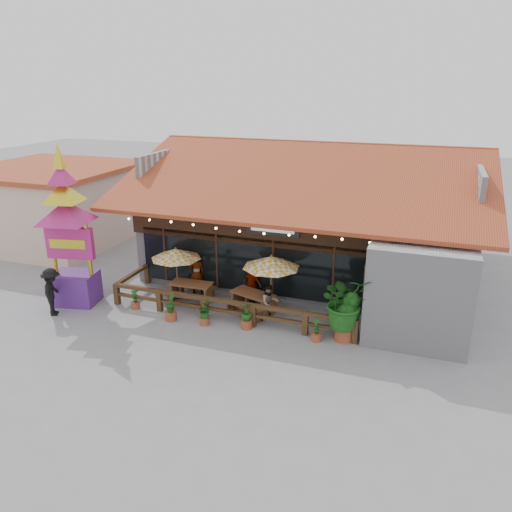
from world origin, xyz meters
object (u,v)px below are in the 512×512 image
at_px(picnic_table_right, 253,299).
at_px(pedestrian, 52,292).
at_px(umbrella_right, 271,262).
at_px(tropical_plant, 346,303).
at_px(umbrella_left, 176,254).
at_px(picnic_table_left, 191,289).
at_px(thai_sign_tower, 66,216).

xyz_separation_m(picnic_table_right, pedestrian, (-7.34, -2.78, 0.40)).
relative_size(umbrella_right, pedestrian, 1.43).
height_order(tropical_plant, pedestrian, tropical_plant).
distance_m(umbrella_left, picnic_table_left, 1.60).
bearing_deg(picnic_table_right, picnic_table_left, 177.28).
bearing_deg(thai_sign_tower, umbrella_right, 13.27).
xyz_separation_m(umbrella_left, thai_sign_tower, (-3.74, -1.88, 1.76)).
relative_size(umbrella_left, umbrella_right, 0.93).
bearing_deg(umbrella_left, picnic_table_left, -14.82).
height_order(umbrella_left, thai_sign_tower, thai_sign_tower).
height_order(umbrella_left, umbrella_right, umbrella_right).
xyz_separation_m(picnic_table_left, tropical_plant, (6.59, -1.15, 0.87)).
relative_size(picnic_table_left, thai_sign_tower, 0.26).
height_order(umbrella_left, tropical_plant, tropical_plant).
bearing_deg(umbrella_right, umbrella_left, 179.82).
height_order(thai_sign_tower, pedestrian, thai_sign_tower).
distance_m(picnic_table_left, thai_sign_tower, 5.74).
relative_size(thai_sign_tower, tropical_plant, 2.81).
relative_size(umbrella_right, picnic_table_right, 1.28).
xyz_separation_m(picnic_table_left, picnic_table_right, (2.78, -0.13, 0.01)).
bearing_deg(umbrella_left, picnic_table_right, -5.33).
bearing_deg(picnic_table_right, tropical_plant, -14.88).
bearing_deg(thai_sign_tower, pedestrian, -94.14).
bearing_deg(picnic_table_right, pedestrian, -159.27).
relative_size(picnic_table_left, picnic_table_right, 0.84).
height_order(umbrella_right, picnic_table_right, umbrella_right).
xyz_separation_m(umbrella_right, picnic_table_right, (-0.65, -0.31, -1.54)).
distance_m(umbrella_left, thai_sign_tower, 4.54).
distance_m(thai_sign_tower, pedestrian, 3.03).
distance_m(umbrella_left, pedestrian, 5.03).
bearing_deg(thai_sign_tower, umbrella_left, 26.66).
relative_size(umbrella_right, picnic_table_left, 1.53).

